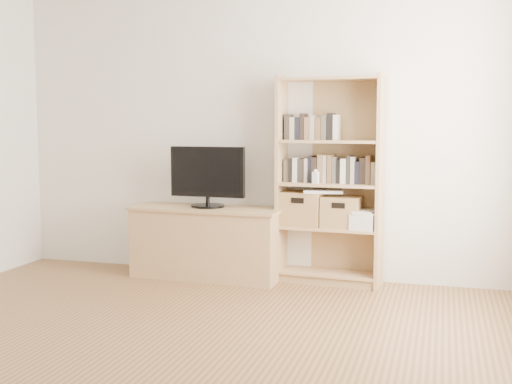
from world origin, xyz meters
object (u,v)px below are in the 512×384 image
at_px(baby_monitor, 316,178).
at_px(laptop, 323,191).
at_px(tv_stand, 208,243).
at_px(television, 208,177).
at_px(basket_right, 342,212).
at_px(basket_left, 303,208).
at_px(bookshelf, 330,181).

distance_m(baby_monitor, laptop, 0.15).
xyz_separation_m(tv_stand, laptop, (1.00, 0.07, 0.49)).
bearing_deg(tv_stand, laptop, 6.48).
relative_size(tv_stand, television, 1.92).
xyz_separation_m(tv_stand, basket_right, (1.16, 0.08, 0.32)).
xyz_separation_m(basket_left, basket_right, (0.34, -0.02, -0.01)).
height_order(television, baby_monitor, television).
relative_size(tv_stand, laptop, 4.04).
relative_size(bookshelf, television, 2.57).
height_order(television, basket_left, television).
height_order(television, basket_right, television).
bearing_deg(television, bookshelf, 7.01).
bearing_deg(television, tv_stand, 0.00).
bearing_deg(basket_left, television, -168.01).
bearing_deg(television, laptop, 6.35).
height_order(baby_monitor, basket_left, baby_monitor).
xyz_separation_m(television, laptop, (1.00, 0.07, -0.10)).
height_order(bookshelf, laptop, bookshelf).
height_order(tv_stand, basket_left, basket_left).
height_order(tv_stand, television, television).
xyz_separation_m(basket_left, laptop, (0.18, -0.03, 0.16)).
xyz_separation_m(tv_stand, television, (0.00, 0.00, 0.59)).
bearing_deg(laptop, bookshelf, 4.12).
bearing_deg(basket_right, bookshelf, 177.43).
xyz_separation_m(bookshelf, television, (-1.06, -0.09, 0.02)).
bearing_deg(basket_left, tv_stand, -168.01).
bearing_deg(basket_left, laptop, -3.27).
relative_size(television, basket_right, 2.16).
height_order(basket_left, laptop, laptop).
distance_m(bookshelf, basket_left, 0.34).
xyz_separation_m(tv_stand, baby_monitor, (0.95, -0.00, 0.60)).
bearing_deg(basket_left, basket_right, 1.48).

